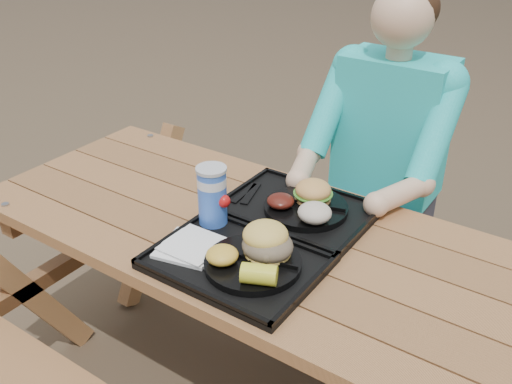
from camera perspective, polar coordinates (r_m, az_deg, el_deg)
The scene contains 17 objects.
picnic_table at distance 1.94m, azimuth 0.00°, elevation -13.15°, with size 1.80×1.49×0.75m, color #999999, non-canonical shape.
tray_near at distance 1.56m, azimuth -1.88°, elevation -6.98°, with size 0.45×0.35×0.02m, color black.
tray_far at distance 1.78m, azimuth 3.99°, elevation -2.02°, with size 0.45×0.35×0.02m, color black.
plate_near at distance 1.52m, azimuth -0.31°, elevation -7.15°, with size 0.26×0.26×0.02m, color black.
plate_far at distance 1.77m, azimuth 5.01°, elevation -1.61°, with size 0.26×0.26×0.02m, color black.
napkin_stack at distance 1.60m, azimuth -6.73°, elevation -5.42°, with size 0.16×0.16×0.02m, color white.
soda_cup at distance 1.67m, azimuth -4.39°, elevation -0.50°, with size 0.09×0.09×0.17m, color blue.
condiment_bbq at distance 1.64m, azimuth 0.62°, elevation -3.93°, with size 0.05×0.05×0.03m, color black.
condiment_mustard at distance 1.60m, azimuth 2.49°, elevation -4.95°, with size 0.05×0.05×0.03m, color #F3AA1B.
sandwich at distance 1.50m, azimuth 1.18°, elevation -4.12°, with size 0.13×0.13×0.13m, color #F6C856, non-canonical shape.
mac_cheese at distance 1.50m, azimuth -3.40°, elevation -6.31°, with size 0.09×0.09×0.04m, color yellow.
corn_cob at distance 1.42m, azimuth 0.30°, elevation -8.22°, with size 0.09×0.09×0.05m, color yellow, non-canonical shape.
cutlery_far at distance 1.86m, azimuth -0.52°, elevation -0.15°, with size 0.03×0.14×0.01m, color black.
burger at distance 1.77m, azimuth 5.77°, elevation 0.62°, with size 0.11×0.11×0.10m, color #E49F50, non-canonical shape.
baked_beans at distance 1.74m, azimuth 2.47°, elevation -0.91°, with size 0.08×0.08×0.04m, color #521710.
potato_salad at distance 1.67m, azimuth 5.88°, elevation -2.07°, with size 0.10×0.10×0.06m, color beige.
diner at distance 2.25m, azimuth 12.59°, elevation 0.84°, with size 0.48×0.84×1.28m, color #1AADB9, non-canonical shape.
Camera 1 is at (0.81, -1.19, 1.68)m, focal length 40.00 mm.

